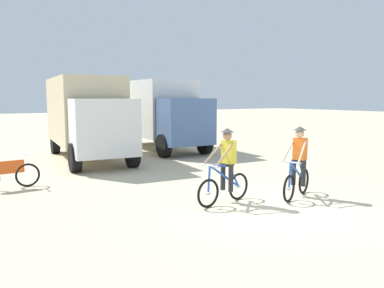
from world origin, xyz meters
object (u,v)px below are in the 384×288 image
(cyclist_orange_shirt, at_px, (226,169))
(cyclist_cowboy_hat, at_px, (298,165))
(bicycle_spare, at_px, (8,175))
(box_truck_tan_camper, at_px, (87,114))
(box_truck_white_box, at_px, (158,111))

(cyclist_orange_shirt, distance_m, cyclist_cowboy_hat, 1.96)
(cyclist_cowboy_hat, bearing_deg, bicycle_spare, 141.51)
(bicycle_spare, bearing_deg, cyclist_orange_shirt, -45.59)
(box_truck_tan_camper, bearing_deg, cyclist_orange_shirt, -85.15)
(cyclist_cowboy_hat, bearing_deg, box_truck_white_box, 82.54)
(box_truck_white_box, xyz_separation_m, cyclist_orange_shirt, (-3.24, -9.78, -1.03))
(box_truck_tan_camper, distance_m, box_truck_white_box, 4.17)
(cyclist_orange_shirt, height_order, cyclist_cowboy_hat, same)
(bicycle_spare, bearing_deg, box_truck_tan_camper, 49.37)
(cyclist_orange_shirt, bearing_deg, box_truck_tan_camper, 94.85)
(box_truck_tan_camper, distance_m, cyclist_orange_shirt, 8.57)
(cyclist_orange_shirt, bearing_deg, cyclist_cowboy_hat, -15.94)
(cyclist_orange_shirt, xyz_separation_m, cyclist_cowboy_hat, (1.89, -0.54, 0.00))
(box_truck_white_box, height_order, bicycle_spare, box_truck_white_box)
(cyclist_orange_shirt, bearing_deg, bicycle_spare, 134.41)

